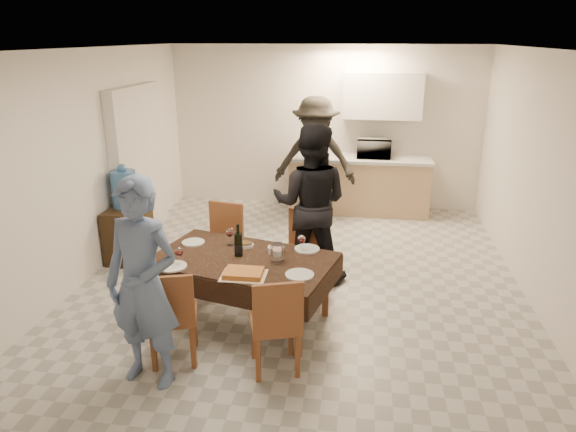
# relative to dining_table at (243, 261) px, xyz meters

# --- Properties ---
(floor) EXTENTS (5.00, 6.00, 0.02)m
(floor) POSITION_rel_dining_table_xyz_m (0.47, 0.89, -0.64)
(floor) COLOR #B7B6B2
(floor) RESTS_ON ground
(ceiling) EXTENTS (5.00, 6.00, 0.02)m
(ceiling) POSITION_rel_dining_table_xyz_m (0.47, 0.89, 1.96)
(ceiling) COLOR white
(ceiling) RESTS_ON wall_back
(wall_back) EXTENTS (5.00, 0.02, 2.60)m
(wall_back) POSITION_rel_dining_table_xyz_m (0.47, 3.89, 0.66)
(wall_back) COLOR white
(wall_back) RESTS_ON floor
(wall_front) EXTENTS (5.00, 0.02, 2.60)m
(wall_front) POSITION_rel_dining_table_xyz_m (0.47, -2.11, 0.66)
(wall_front) COLOR white
(wall_front) RESTS_ON floor
(wall_left) EXTENTS (0.02, 6.00, 2.60)m
(wall_left) POSITION_rel_dining_table_xyz_m (-2.03, 0.89, 0.66)
(wall_left) COLOR white
(wall_left) RESTS_ON floor
(wall_right) EXTENTS (0.02, 6.00, 2.60)m
(wall_right) POSITION_rel_dining_table_xyz_m (2.97, 0.89, 0.66)
(wall_right) COLOR white
(wall_right) RESTS_ON floor
(stub_partition) EXTENTS (0.15, 1.40, 2.10)m
(stub_partition) POSITION_rel_dining_table_xyz_m (-1.95, 2.09, 0.41)
(stub_partition) COLOR silver
(stub_partition) RESTS_ON floor
(kitchen_base_cabinet) EXTENTS (2.20, 0.60, 0.86)m
(kitchen_base_cabinet) POSITION_rel_dining_table_xyz_m (1.07, 3.57, -0.21)
(kitchen_base_cabinet) COLOR tan
(kitchen_base_cabinet) RESTS_ON floor
(kitchen_worktop) EXTENTS (2.24, 0.64, 0.05)m
(kitchen_worktop) POSITION_rel_dining_table_xyz_m (1.07, 3.57, 0.24)
(kitchen_worktop) COLOR beige
(kitchen_worktop) RESTS_ON kitchen_base_cabinet
(upper_cabinet) EXTENTS (1.20, 0.34, 0.70)m
(upper_cabinet) POSITION_rel_dining_table_xyz_m (1.37, 3.71, 1.21)
(upper_cabinet) COLOR white
(upper_cabinet) RESTS_ON wall_back
(dining_table) EXTENTS (1.92, 1.40, 0.68)m
(dining_table) POSITION_rel_dining_table_xyz_m (0.00, 0.00, 0.00)
(dining_table) COLOR black
(dining_table) RESTS_ON floor
(chair_near_left) EXTENTS (0.51, 0.51, 0.49)m
(chair_near_left) POSITION_rel_dining_table_xyz_m (-0.45, -0.84, -0.09)
(chair_near_left) COLOR brown
(chair_near_left) RESTS_ON floor
(chair_near_right) EXTENTS (0.52, 0.53, 0.49)m
(chair_near_right) POSITION_rel_dining_table_xyz_m (0.45, -0.84, -0.09)
(chair_near_right) COLOR brown
(chair_near_right) RESTS_ON floor
(chair_far_left) EXTENTS (0.50, 0.50, 0.50)m
(chair_far_left) POSITION_rel_dining_table_xyz_m (-0.45, 0.66, -0.08)
(chair_far_left) COLOR brown
(chair_far_left) RESTS_ON floor
(chair_far_right) EXTENTS (0.51, 0.52, 0.48)m
(chair_far_right) POSITION_rel_dining_table_xyz_m (0.45, 0.67, -0.10)
(chair_far_right) COLOR brown
(chair_far_right) RESTS_ON floor
(console) EXTENTS (0.37, 0.74, 0.69)m
(console) POSITION_rel_dining_table_xyz_m (-1.81, 1.30, -0.30)
(console) COLOR black
(console) RESTS_ON floor
(water_jug) EXTENTS (0.31, 0.31, 0.46)m
(water_jug) POSITION_rel_dining_table_xyz_m (-1.81, 1.30, 0.28)
(water_jug) COLOR #407ABE
(water_jug) RESTS_ON console
(wine_bottle) EXTENTS (0.08, 0.08, 0.33)m
(wine_bottle) POSITION_rel_dining_table_xyz_m (-0.05, 0.05, 0.20)
(wine_bottle) COLOR black
(wine_bottle) RESTS_ON dining_table
(water_pitcher) EXTENTS (0.12, 0.12, 0.19)m
(water_pitcher) POSITION_rel_dining_table_xyz_m (0.35, -0.05, 0.13)
(water_pitcher) COLOR white
(water_pitcher) RESTS_ON dining_table
(savoury_tart) EXTENTS (0.41, 0.31, 0.05)m
(savoury_tart) POSITION_rel_dining_table_xyz_m (0.10, -0.38, 0.06)
(savoury_tart) COLOR #B27134
(savoury_tart) RESTS_ON dining_table
(salad_bowl) EXTENTS (0.16, 0.16, 0.06)m
(salad_bowl) POSITION_rel_dining_table_xyz_m (0.30, 0.18, 0.06)
(salad_bowl) COLOR silver
(salad_bowl) RESTS_ON dining_table
(mushroom_dish) EXTENTS (0.18, 0.18, 0.03)m
(mushroom_dish) POSITION_rel_dining_table_xyz_m (-0.05, 0.28, 0.05)
(mushroom_dish) COLOR silver
(mushroom_dish) RESTS_ON dining_table
(wine_glass_a) EXTENTS (0.08, 0.08, 0.19)m
(wine_glass_a) POSITION_rel_dining_table_xyz_m (-0.55, -0.25, 0.12)
(wine_glass_a) COLOR white
(wine_glass_a) RESTS_ON dining_table
(wine_glass_b) EXTENTS (0.08, 0.08, 0.18)m
(wine_glass_b) POSITION_rel_dining_table_xyz_m (0.55, 0.25, 0.12)
(wine_glass_b) COLOR white
(wine_glass_b) RESTS_ON dining_table
(wine_glass_c) EXTENTS (0.09, 0.09, 0.19)m
(wine_glass_c) POSITION_rel_dining_table_xyz_m (-0.20, 0.30, 0.13)
(wine_glass_c) COLOR white
(wine_glass_c) RESTS_ON dining_table
(plate_near_left) EXTENTS (0.26, 0.26, 0.02)m
(plate_near_left) POSITION_rel_dining_table_xyz_m (-0.60, -0.30, 0.04)
(plate_near_left) COLOR silver
(plate_near_left) RESTS_ON dining_table
(plate_near_right) EXTENTS (0.26, 0.26, 0.02)m
(plate_near_right) POSITION_rel_dining_table_xyz_m (0.60, -0.30, 0.04)
(plate_near_right) COLOR silver
(plate_near_right) RESTS_ON dining_table
(plate_far_left) EXTENTS (0.24, 0.24, 0.01)m
(plate_far_left) POSITION_rel_dining_table_xyz_m (-0.60, 0.30, 0.04)
(plate_far_left) COLOR silver
(plate_far_left) RESTS_ON dining_table
(plate_far_right) EXTENTS (0.25, 0.25, 0.01)m
(plate_far_right) POSITION_rel_dining_table_xyz_m (0.60, 0.30, 0.04)
(plate_far_right) COLOR silver
(plate_far_right) RESTS_ON dining_table
(microwave) EXTENTS (0.52, 0.35, 0.29)m
(microwave) POSITION_rel_dining_table_xyz_m (1.28, 3.57, 0.41)
(microwave) COLOR white
(microwave) RESTS_ON kitchen_worktop
(person_near) EXTENTS (0.70, 0.52, 1.75)m
(person_near) POSITION_rel_dining_table_xyz_m (-0.55, -1.05, 0.23)
(person_near) COLOR slate
(person_near) RESTS_ON floor
(person_far) EXTENTS (0.94, 0.76, 1.84)m
(person_far) POSITION_rel_dining_table_xyz_m (0.55, 1.05, 0.28)
(person_far) COLOR black
(person_far) RESTS_ON floor
(person_kitchen) EXTENTS (1.22, 0.70, 1.89)m
(person_kitchen) POSITION_rel_dining_table_xyz_m (0.40, 3.12, 0.30)
(person_kitchen) COLOR black
(person_kitchen) RESTS_ON floor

